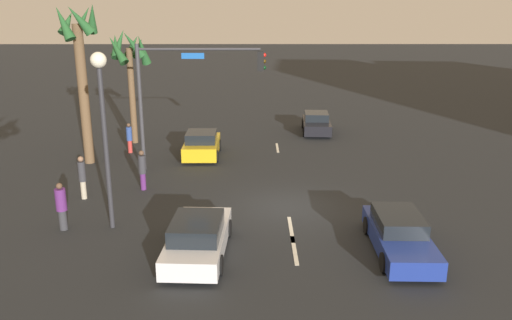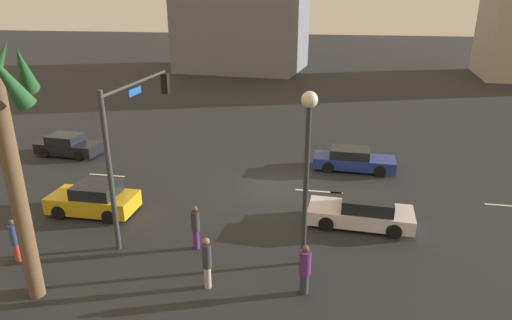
# 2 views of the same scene
# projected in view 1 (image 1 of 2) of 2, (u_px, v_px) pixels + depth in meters

# --- Properties ---
(ground_plane) EXTENTS (220.00, 220.00, 0.00)m
(ground_plane) POSITION_uv_depth(u_px,v_px,m) (287.00, 206.00, 21.26)
(ground_plane) COLOR #232628
(lane_stripe_2) EXTENTS (2.22, 0.14, 0.01)m
(lane_stripe_2) POSITION_uv_depth(u_px,v_px,m) (295.00, 250.00, 17.37)
(lane_stripe_2) COLOR silver
(lane_stripe_2) RESTS_ON ground_plane
(lane_stripe_3) EXTENTS (2.36, 0.14, 0.01)m
(lane_stripe_3) POSITION_uv_depth(u_px,v_px,m) (291.00, 229.00, 19.02)
(lane_stripe_3) COLOR silver
(lane_stripe_3) RESTS_ON ground_plane
(lane_stripe_4) EXTENTS (2.15, 0.14, 0.01)m
(lane_stripe_4) POSITION_uv_depth(u_px,v_px,m) (277.00, 148.00, 30.37)
(lane_stripe_4) COLOR silver
(lane_stripe_4) RESTS_ON ground_plane
(car_0) EXTENTS (4.63, 1.89, 1.27)m
(car_0) POSITION_uv_depth(u_px,v_px,m) (399.00, 235.00, 17.17)
(car_0) COLOR navy
(car_0) RESTS_ON ground_plane
(car_1) EXTENTS (4.08, 2.05, 1.32)m
(car_1) POSITION_uv_depth(u_px,v_px,m) (316.00, 123.00, 34.11)
(car_1) COLOR black
(car_1) RESTS_ON ground_plane
(car_2) EXTENTS (4.55, 2.09, 1.34)m
(car_2) POSITION_uv_depth(u_px,v_px,m) (198.00, 238.00, 16.89)
(car_2) COLOR silver
(car_2) RESTS_ON ground_plane
(car_3) EXTENTS (3.93, 1.99, 1.44)m
(car_3) POSITION_uv_depth(u_px,v_px,m) (202.00, 145.00, 28.46)
(car_3) COLOR gold
(car_3) RESTS_ON ground_plane
(traffic_signal) EXTENTS (0.32, 6.34, 6.33)m
(traffic_signal) POSITION_uv_depth(u_px,v_px,m) (183.00, 85.00, 24.98)
(traffic_signal) COLOR #38383D
(traffic_signal) RESTS_ON ground_plane
(streetlamp) EXTENTS (0.56, 0.56, 6.51)m
(streetlamp) POSITION_uv_depth(u_px,v_px,m) (103.00, 109.00, 17.94)
(streetlamp) COLOR #2D2D33
(streetlamp) RESTS_ON ground_plane
(pedestrian_0) EXTENTS (0.55, 0.55, 1.83)m
(pedestrian_0) POSITION_uv_depth(u_px,v_px,m) (61.00, 205.00, 18.75)
(pedestrian_0) COLOR #333338
(pedestrian_0) RESTS_ON ground_plane
(pedestrian_1) EXTENTS (0.45, 0.45, 1.85)m
(pedestrian_1) POSITION_uv_depth(u_px,v_px,m) (142.00, 169.00, 23.00)
(pedestrian_1) COLOR #59266B
(pedestrian_1) RESTS_ON ground_plane
(pedestrian_2) EXTENTS (0.37, 0.37, 1.91)m
(pedestrian_2) POSITION_uv_depth(u_px,v_px,m) (82.00, 176.00, 21.86)
(pedestrian_2) COLOR #B2A58C
(pedestrian_2) RESTS_ON ground_plane
(pedestrian_3) EXTENTS (0.46, 0.46, 1.72)m
(pedestrian_3) POSITION_uv_depth(u_px,v_px,m) (129.00, 137.00, 29.10)
(pedestrian_3) COLOR #BF3833
(pedestrian_3) RESTS_ON ground_plane
(palm_tree_0) EXTENTS (2.60, 2.64, 6.90)m
(palm_tree_0) POSITION_uv_depth(u_px,v_px,m) (129.00, 56.00, 30.10)
(palm_tree_0) COLOR brown
(palm_tree_0) RESTS_ON ground_plane
(palm_tree_2) EXTENTS (2.59, 2.30, 8.31)m
(palm_tree_2) POSITION_uv_depth(u_px,v_px,m) (80.00, 54.00, 25.83)
(palm_tree_2) COLOR brown
(palm_tree_2) RESTS_ON ground_plane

